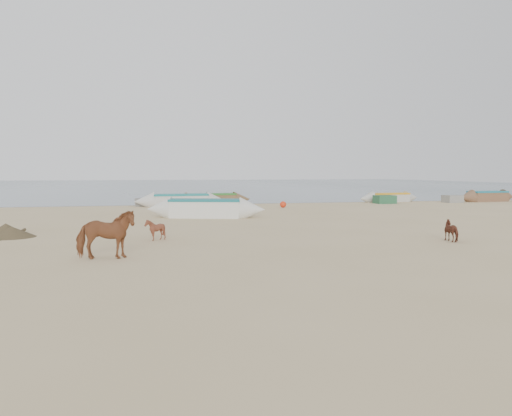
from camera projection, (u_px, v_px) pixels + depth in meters
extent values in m
plane|color=tan|center=(284.00, 246.00, 16.66)|extent=(140.00, 140.00, 0.00)
plane|color=slate|center=(162.00, 185.00, 96.21)|extent=(160.00, 160.00, 0.00)
imported|color=brown|center=(105.00, 235.00, 14.14)|extent=(1.71, 0.86, 1.41)
imported|color=brown|center=(155.00, 230.00, 18.03)|extent=(0.78, 0.71, 0.79)
imported|color=brown|center=(453.00, 230.00, 17.86)|extent=(0.90, 0.96, 0.77)
sphere|color=red|center=(283.00, 204.00, 34.74)|extent=(0.44, 0.44, 0.44)
cube|color=slate|center=(143.00, 202.00, 36.30)|extent=(1.20, 1.10, 0.56)
cube|color=#295B3A|center=(385.00, 199.00, 39.25)|extent=(1.50, 1.20, 0.64)
cube|color=gray|center=(452.00, 199.00, 40.46)|extent=(1.30, 1.20, 0.60)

